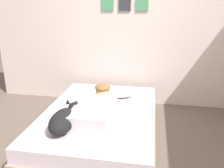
{
  "coord_description": "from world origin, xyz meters",
  "views": [
    {
      "loc": [
        0.44,
        -2.04,
        1.57
      ],
      "look_at": [
        -0.05,
        0.81,
        0.58
      ],
      "focal_mm": 37.87,
      "sensor_mm": 36.0,
      "label": 1
    }
  ],
  "objects_px": {
    "person_lying": "(96,107)",
    "coffee_cup": "(123,94)",
    "pillow": "(115,92)",
    "bed": "(100,123)",
    "dog": "(65,119)",
    "cell_phone": "(104,125)"
  },
  "relations": [
    {
      "from": "coffee_cup",
      "to": "pillow",
      "type": "bearing_deg",
      "value": 176.73
    },
    {
      "from": "dog",
      "to": "coffee_cup",
      "type": "xyz_separation_m",
      "value": [
        0.48,
        0.97,
        -0.07
      ]
    },
    {
      "from": "person_lying",
      "to": "dog",
      "type": "distance_m",
      "value": 0.42
    },
    {
      "from": "pillow",
      "to": "cell_phone",
      "type": "distance_m",
      "value": 0.85
    },
    {
      "from": "bed",
      "to": "pillow",
      "type": "relative_size",
      "value": 3.72
    },
    {
      "from": "person_lying",
      "to": "dog",
      "type": "bearing_deg",
      "value": -127.16
    },
    {
      "from": "bed",
      "to": "cell_phone",
      "type": "distance_m",
      "value": 0.41
    },
    {
      "from": "dog",
      "to": "bed",
      "type": "bearing_deg",
      "value": 61.04
    },
    {
      "from": "pillow",
      "to": "coffee_cup",
      "type": "height_order",
      "value": "pillow"
    },
    {
      "from": "bed",
      "to": "dog",
      "type": "xyz_separation_m",
      "value": [
        -0.26,
        -0.47,
        0.27
      ]
    },
    {
      "from": "dog",
      "to": "cell_phone",
      "type": "bearing_deg",
      "value": 17.6
    },
    {
      "from": "dog",
      "to": "coffee_cup",
      "type": "bearing_deg",
      "value": 63.6
    },
    {
      "from": "pillow",
      "to": "person_lying",
      "type": "bearing_deg",
      "value": -100.06
    },
    {
      "from": "person_lying",
      "to": "coffee_cup",
      "type": "distance_m",
      "value": 0.67
    },
    {
      "from": "bed",
      "to": "coffee_cup",
      "type": "bearing_deg",
      "value": 66.17
    },
    {
      "from": "bed",
      "to": "person_lying",
      "type": "xyz_separation_m",
      "value": [
        -0.01,
        -0.14,
        0.27
      ]
    },
    {
      "from": "pillow",
      "to": "person_lying",
      "type": "height_order",
      "value": "person_lying"
    },
    {
      "from": "person_lying",
      "to": "coffee_cup",
      "type": "height_order",
      "value": "person_lying"
    },
    {
      "from": "pillow",
      "to": "bed",
      "type": "bearing_deg",
      "value": -101.9
    },
    {
      "from": "person_lying",
      "to": "dog",
      "type": "xyz_separation_m",
      "value": [
        -0.25,
        -0.34,
        -0.0
      ]
    },
    {
      "from": "bed",
      "to": "person_lying",
      "type": "height_order",
      "value": "person_lying"
    },
    {
      "from": "pillow",
      "to": "coffee_cup",
      "type": "xyz_separation_m",
      "value": [
        0.11,
        -0.01,
        -0.02
      ]
    }
  ]
}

